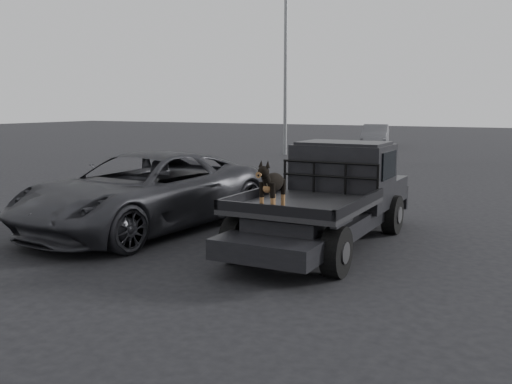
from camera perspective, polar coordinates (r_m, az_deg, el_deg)
The scene contains 8 objects.
ground at distance 8.57m, azimuth -1.55°, elevation -8.19°, with size 120.00×120.00×0.00m, color black.
flatbed_ute at distance 10.22m, azimuth 6.88°, elevation -2.81°, with size 2.00×5.40×0.92m, color black, non-canonical shape.
ute_cab at distance 10.96m, azimuth 8.74°, elevation 2.70°, with size 1.72×1.30×0.88m, color black, non-canonical shape.
headache_rack at distance 10.28m, azimuth 7.35°, elevation 1.40°, with size 1.80×0.08×0.55m, color black, non-canonical shape.
dog at distance 8.48m, azimuth 1.67°, elevation 0.57°, with size 0.32×0.60×0.74m, color black, non-canonical shape.
parked_suv at distance 11.60m, azimuth -11.17°, elevation 0.04°, with size 2.56×5.56×1.54m, color #2D2D32.
distant_car_a at distance 34.37m, azimuth 11.84°, elevation 5.52°, with size 1.42×4.06×1.34m, color #535459.
floodlight_near at distance 28.98m, azimuth 3.02°, elevation 18.26°, with size 1.08×0.28×13.38m.
Camera 1 is at (4.01, -7.15, 2.50)m, focal length 40.00 mm.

